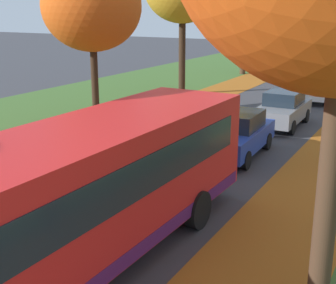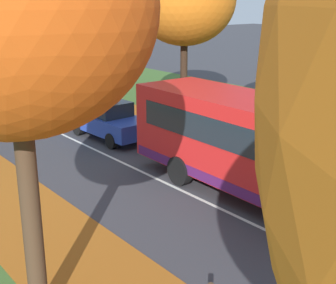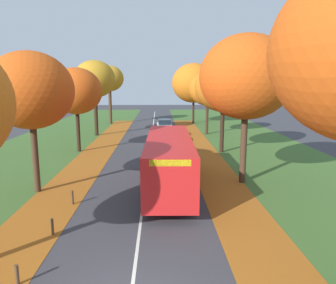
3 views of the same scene
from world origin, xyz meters
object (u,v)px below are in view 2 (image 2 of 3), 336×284
at_px(bus, 277,149).
at_px(car_grey_following, 58,99).
at_px(car_white_third_in_line, 6,81).
at_px(tree_left_near, 12,8).
at_px(tree_right_far, 83,6).
at_px(car_blue_lead, 109,120).

bearing_deg(bus, car_grey_following, 89.41).
bearing_deg(car_grey_following, car_white_third_in_line, 90.28).
bearing_deg(car_white_third_in_line, tree_left_near, -109.26).
height_order(tree_left_near, tree_right_far, tree_left_near).
distance_m(tree_left_near, car_blue_lead, 12.84).
bearing_deg(car_white_third_in_line, bus, -90.30).
xyz_separation_m(bus, car_blue_lead, (-0.06, 8.89, -0.89)).
bearing_deg(tree_left_near, car_grey_following, 62.49).
bearing_deg(car_blue_lead, tree_right_far, 64.83).
xyz_separation_m(tree_left_near, bus, (7.44, 0.44, -3.93)).
height_order(tree_right_far, car_white_third_in_line, tree_right_far).
xyz_separation_m(tree_right_far, car_white_third_in_line, (-4.97, 1.33, -4.48)).
height_order(tree_right_far, car_grey_following, tree_right_far).
distance_m(car_blue_lead, car_grey_following, 5.23).
relative_size(bus, car_white_third_in_line, 2.45).
distance_m(bus, car_white_third_in_line, 21.17).
bearing_deg(tree_right_far, bus, -104.37).
height_order(car_grey_following, car_white_third_in_line, same).
bearing_deg(car_grey_following, tree_right_far, 49.16).
xyz_separation_m(car_grey_following, car_white_third_in_line, (-0.03, 7.04, 0.00)).
height_order(bus, car_grey_following, bus).
height_order(tree_right_far, bus, tree_right_far).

